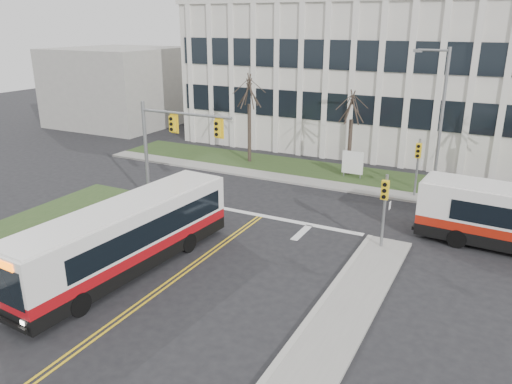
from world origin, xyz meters
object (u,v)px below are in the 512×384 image
at_px(bus_main, 126,239).
at_px(newspaper_box_blue, 17,256).
at_px(streetlight, 439,115).
at_px(directory_sign, 353,163).
at_px(newspaper_box_red, 23,247).

relative_size(bus_main, newspaper_box_blue, 12.06).
xyz_separation_m(streetlight, bus_main, (-10.38, -16.65, -3.67)).
bearing_deg(directory_sign, streetlight, -13.23).
xyz_separation_m(streetlight, directory_sign, (-5.53, 1.30, -4.02)).
xyz_separation_m(streetlight, newspaper_box_blue, (-15.16, -18.64, -4.72)).
bearing_deg(newspaper_box_blue, directory_sign, 84.23).
distance_m(streetlight, directory_sign, 6.96).
relative_size(directory_sign, bus_main, 0.17).
xyz_separation_m(bus_main, newspaper_box_blue, (-4.78, -1.98, -1.05)).
distance_m(bus_main, newspaper_box_blue, 5.28).
bearing_deg(bus_main, newspaper_box_blue, -153.19).
bearing_deg(streetlight, newspaper_box_red, -131.38).
distance_m(directory_sign, bus_main, 18.60).
bearing_deg(newspaper_box_red, newspaper_box_blue, -41.69).
distance_m(streetlight, newspaper_box_blue, 24.48).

